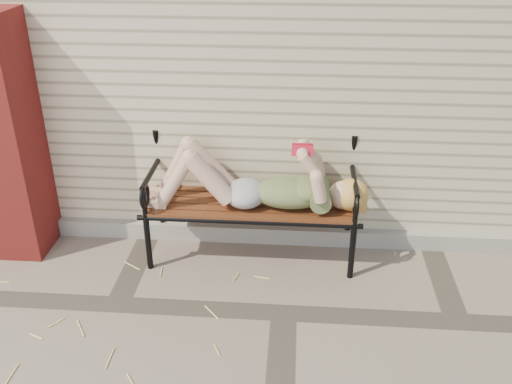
{
  "coord_description": "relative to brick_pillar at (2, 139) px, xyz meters",
  "views": [
    {
      "loc": [
        0.05,
        -3.31,
        2.71
      ],
      "look_at": [
        -0.25,
        0.53,
        0.72
      ],
      "focal_mm": 40.0,
      "sensor_mm": 36.0,
      "label": 1
    }
  ],
  "objects": [
    {
      "name": "straw_scatter",
      "position": [
        0.68,
        -1.03,
        -0.99
      ],
      "size": [
        2.86,
        1.72,
        0.01
      ],
      "color": "#E7DC70",
      "rests_on": "ground"
    },
    {
      "name": "foundation_strip",
      "position": [
        2.3,
        0.22,
        -0.93
      ],
      "size": [
        8.0,
        0.1,
        0.15
      ],
      "primitive_type": "cube",
      "color": "#9A968B",
      "rests_on": "ground"
    },
    {
      "name": "garden_bench",
      "position": [
        2.0,
        0.1,
        -0.33
      ],
      "size": [
        1.85,
        0.74,
        1.2
      ],
      "color": "black",
      "rests_on": "ground"
    },
    {
      "name": "house_wall",
      "position": [
        2.3,
        2.25,
        0.5
      ],
      "size": [
        8.0,
        4.0,
        3.0
      ],
      "primitive_type": "cube",
      "color": "beige",
      "rests_on": "ground"
    },
    {
      "name": "reading_woman",
      "position": [
        2.01,
        -0.04,
        -0.29
      ],
      "size": [
        1.75,
        0.4,
        0.55
      ],
      "color": "#0A434C",
      "rests_on": "ground"
    },
    {
      "name": "ground",
      "position": [
        2.3,
        -0.75,
        -1.0
      ],
      "size": [
        80.0,
        80.0,
        0.0
      ],
      "primitive_type": "plane",
      "color": "#76695B",
      "rests_on": "ground"
    },
    {
      "name": "brick_pillar",
      "position": [
        0.0,
        0.0,
        0.0
      ],
      "size": [
        0.5,
        0.5,
        2.0
      ],
      "primitive_type": "cube",
      "color": "#A12724",
      "rests_on": "ground"
    }
  ]
}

